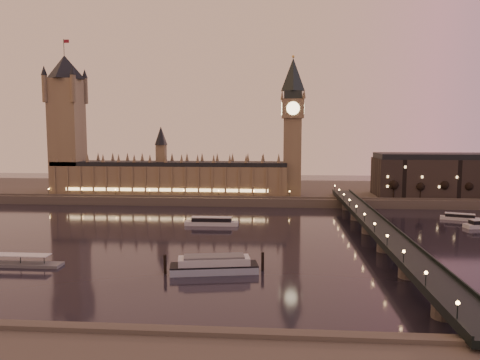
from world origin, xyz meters
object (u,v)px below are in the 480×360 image
object	(u,v)px
cruise_boat_a	(212,222)
moored_barge	(214,265)
pontoon_pier	(11,263)
cruise_boat_b	(460,217)

from	to	relation	value
cruise_boat_a	moored_barge	distance (m)	91.37
cruise_boat_a	pontoon_pier	size ratio (longest dim) A/B	0.74
cruise_boat_b	pontoon_pier	bearing A→B (deg)	-132.47
cruise_boat_a	moored_barge	bearing A→B (deg)	-81.97
pontoon_pier	cruise_boat_b	bearing A→B (deg)	27.67
cruise_boat_a	cruise_boat_b	bearing A→B (deg)	10.04
moored_barge	pontoon_pier	distance (m)	84.03
cruise_boat_a	moored_barge	world-z (taller)	moored_barge
cruise_boat_a	moored_barge	xyz separation A→B (m)	(13.62, -90.34, 0.85)
cruise_boat_b	pontoon_pier	world-z (taller)	pontoon_pier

